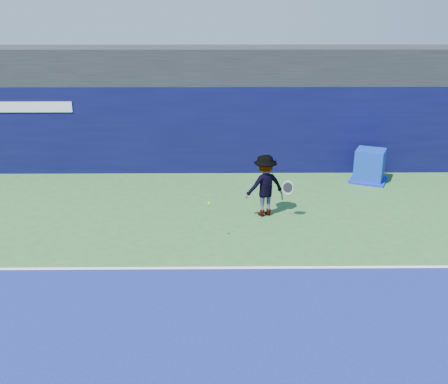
# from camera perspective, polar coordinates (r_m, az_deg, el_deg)

# --- Properties ---
(ground) EXTENTS (80.00, 80.00, 0.00)m
(ground) POSITION_cam_1_polar(r_m,az_deg,el_deg) (8.57, -1.76, -18.25)
(ground) COLOR #31682E
(ground) RESTS_ON ground
(baseline) EXTENTS (24.00, 0.10, 0.01)m
(baseline) POSITION_cam_1_polar(r_m,az_deg,el_deg) (11.09, -1.47, -8.67)
(baseline) COLOR white
(baseline) RESTS_ON ground
(stadium_band) EXTENTS (36.00, 3.00, 1.20)m
(stadium_band) POSITION_cam_1_polar(r_m,az_deg,el_deg) (18.34, -1.19, 14.38)
(stadium_band) COLOR black
(stadium_band) RESTS_ON back_wall_assembly
(back_wall_assembly) EXTENTS (36.00, 1.03, 3.00)m
(back_wall_assembly) POSITION_cam_1_polar(r_m,az_deg,el_deg) (17.67, -1.19, 7.29)
(back_wall_assembly) COLOR #0A0A37
(back_wall_assembly) RESTS_ON ground
(equipment_cart) EXTENTS (1.49, 1.49, 1.08)m
(equipment_cart) POSITION_cam_1_polar(r_m,az_deg,el_deg) (17.29, 16.28, 2.78)
(equipment_cart) COLOR #0B2EA6
(equipment_cart) RESTS_ON ground
(tennis_player) EXTENTS (1.38, 1.01, 1.72)m
(tennis_player) POSITION_cam_1_polar(r_m,az_deg,el_deg) (13.67, 4.69, 0.75)
(tennis_player) COLOR silver
(tennis_player) RESTS_ON ground
(tennis_ball) EXTENTS (0.07, 0.07, 0.07)m
(tennis_ball) POSITION_cam_1_polar(r_m,az_deg,el_deg) (11.91, -1.71, -1.30)
(tennis_ball) COLOR #ACD818
(tennis_ball) RESTS_ON ground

